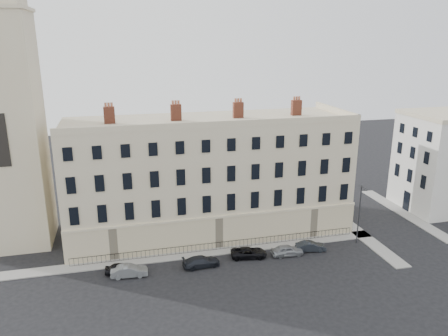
{
  "coord_description": "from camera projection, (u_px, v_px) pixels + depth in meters",
  "views": [
    {
      "loc": [
        -17.23,
        -41.51,
        24.79
      ],
      "look_at": [
        -4.37,
        10.0,
        9.0
      ],
      "focal_mm": 35.0,
      "sensor_mm": 36.0,
      "label": 1
    }
  ],
  "objects": [
    {
      "name": "car_d",
      "position": [
        249.0,
        253.0,
        51.34
      ],
      "size": [
        4.53,
        2.6,
        1.19
      ],
      "primitive_type": "imported",
      "rotation": [
        0.0,
        0.0,
        1.42
      ],
      "color": "black",
      "rests_on": "ground"
    },
    {
      "name": "car_e",
      "position": [
        287.0,
        250.0,
        51.77
      ],
      "size": [
        3.9,
        1.69,
        1.31
      ],
      "primitive_type": "imported",
      "rotation": [
        0.0,
        0.0,
        1.53
      ],
      "color": "gray",
      "rests_on": "ground"
    },
    {
      "name": "pavement_adjacent",
      "position": [
        404.0,
        213.0,
        64.3
      ],
      "size": [
        2.0,
        20.0,
        0.12
      ],
      "primitive_type": "cube",
      "color": "gray",
      "rests_on": "ground"
    },
    {
      "name": "car_f",
      "position": [
        311.0,
        246.0,
        52.88
      ],
      "size": [
        3.78,
        1.86,
        1.19
      ],
      "primitive_type": "imported",
      "rotation": [
        0.0,
        0.0,
        1.4
      ],
      "color": "#20242A",
      "rests_on": "ground"
    },
    {
      "name": "streetlamp",
      "position": [
        360.0,
        212.0,
        53.83
      ],
      "size": [
        0.48,
        1.65,
        7.71
      ],
      "rotation": [
        0.0,
        0.0,
        0.2
      ],
      "color": "#323338",
      "rests_on": "ground"
    },
    {
      "name": "car_c",
      "position": [
        201.0,
        262.0,
        49.23
      ],
      "size": [
        4.35,
        2.02,
        1.23
      ],
      "primitive_type": "imported",
      "rotation": [
        0.0,
        0.0,
        1.64
      ],
      "color": "black",
      "rests_on": "ground"
    },
    {
      "name": "railings",
      "position": [
        220.0,
        246.0,
        53.14
      ],
      "size": [
        35.0,
        0.04,
        0.96
      ],
      "color": "black",
      "rests_on": "ground"
    },
    {
      "name": "church_tower",
      "position": [
        1.0,
        94.0,
        50.4
      ],
      "size": [
        8.0,
        8.13,
        44.0
      ],
      "color": "beige",
      "rests_on": "ground"
    },
    {
      "name": "pavement_east_return",
      "position": [
        350.0,
        225.0,
        60.11
      ],
      "size": [
        2.0,
        24.0,
        0.12
      ],
      "primitive_type": "cube",
      "color": "gray",
      "rests_on": "ground"
    },
    {
      "name": "terrace",
      "position": [
        209.0,
        176.0,
        57.28
      ],
      "size": [
        36.22,
        12.22,
        17.0
      ],
      "color": "beige",
      "rests_on": "ground"
    },
    {
      "name": "car_b",
      "position": [
        129.0,
        271.0,
        47.19
      ],
      "size": [
        4.02,
        1.6,
        1.3
      ],
      "primitive_type": "imported",
      "rotation": [
        0.0,
        0.0,
        1.51
      ],
      "color": "slate",
      "rests_on": "ground"
    },
    {
      "name": "ground",
      "position": [
        282.0,
        265.0,
        49.67
      ],
      "size": [
        160.0,
        160.0,
        0.0
      ],
      "primitive_type": "plane",
      "color": "black",
      "rests_on": "ground"
    },
    {
      "name": "car_a",
      "position": [
        121.0,
        268.0,
        47.79
      ],
      "size": [
        3.6,
        1.65,
        1.19
      ],
      "primitive_type": "imported",
      "rotation": [
        0.0,
        0.0,
        1.5
      ],
      "color": "black",
      "rests_on": "ground"
    },
    {
      "name": "adjacent_building",
      "position": [
        440.0,
        164.0,
        64.64
      ],
      "size": [
        10.0,
        10.0,
        14.0
      ],
      "primitive_type": "cube",
      "color": "silver",
      "rests_on": "ground"
    },
    {
      "name": "pavement_terrace",
      "position": [
        188.0,
        255.0,
        51.98
      ],
      "size": [
        48.0,
        2.0,
        0.12
      ],
      "primitive_type": "cube",
      "color": "gray",
      "rests_on": "ground"
    }
  ]
}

